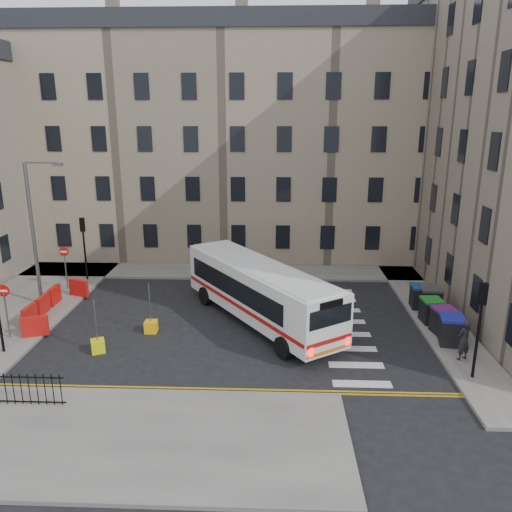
# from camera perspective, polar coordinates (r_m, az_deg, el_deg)

# --- Properties ---
(ground) EXTENTS (120.00, 120.00, 0.00)m
(ground) POSITION_cam_1_polar(r_m,az_deg,el_deg) (26.52, 1.27, -7.70)
(ground) COLOR black
(ground) RESTS_ON ground
(pavement_north) EXTENTS (36.00, 3.20, 0.15)m
(pavement_north) POSITION_cam_1_polar(r_m,az_deg,el_deg) (35.14, -8.30, -1.74)
(pavement_north) COLOR slate
(pavement_north) RESTS_ON ground
(pavement_east) EXTENTS (2.40, 26.00, 0.15)m
(pavement_east) POSITION_cam_1_polar(r_m,az_deg,el_deg) (31.40, 18.11, -4.54)
(pavement_east) COLOR slate
(pavement_east) RESTS_ON ground
(pavement_west) EXTENTS (6.00, 22.00, 0.15)m
(pavement_west) POSITION_cam_1_polar(r_m,az_deg,el_deg) (30.96, -25.72, -5.66)
(pavement_west) COLOR slate
(pavement_west) RESTS_ON ground
(pavement_sw) EXTENTS (20.00, 6.00, 0.15)m
(pavement_sw) POSITION_cam_1_polar(r_m,az_deg,el_deg) (19.24, -21.94, -18.61)
(pavement_sw) COLOR slate
(pavement_sw) RESTS_ON ground
(terrace_north) EXTENTS (38.30, 10.80, 17.20)m
(terrace_north) POSITION_cam_1_polar(r_m,az_deg,el_deg) (40.53, -8.43, 12.90)
(terrace_north) COLOR tan
(terrace_north) RESTS_ON ground
(traffic_light_east) EXTENTS (0.28, 0.22, 4.10)m
(traffic_light_east) POSITION_cam_1_polar(r_m,az_deg,el_deg) (21.93, 24.25, -6.26)
(traffic_light_east) COLOR black
(traffic_light_east) RESTS_ON pavement_east
(traffic_light_nw) EXTENTS (0.28, 0.22, 4.10)m
(traffic_light_nw) POSITION_cam_1_polar(r_m,az_deg,el_deg) (34.09, -19.10, 1.87)
(traffic_light_nw) COLOR black
(traffic_light_nw) RESTS_ON pavement_west
(streetlamp) EXTENTS (0.50, 0.22, 8.14)m
(streetlamp) POSITION_cam_1_polar(r_m,az_deg,el_deg) (30.18, -24.14, 2.48)
(streetlamp) COLOR #595B5E
(streetlamp) RESTS_ON pavement_west
(no_entry_north) EXTENTS (0.60, 0.08, 3.00)m
(no_entry_north) POSITION_cam_1_polar(r_m,az_deg,el_deg) (32.69, -21.03, -0.33)
(no_entry_north) COLOR #595B5E
(no_entry_north) RESTS_ON pavement_west
(no_entry_south) EXTENTS (0.60, 0.08, 3.00)m
(no_entry_south) POSITION_cam_1_polar(r_m,az_deg,el_deg) (26.73, -26.79, -4.51)
(no_entry_south) COLOR #595B5E
(no_entry_south) RESTS_ON pavement_west
(roadworks_barriers) EXTENTS (1.66, 6.26, 1.00)m
(roadworks_barriers) POSITION_cam_1_polar(r_m,az_deg,el_deg) (29.39, -22.56, -5.20)
(roadworks_barriers) COLOR red
(roadworks_barriers) RESTS_ON pavement_west
(bus) EXTENTS (8.55, 10.85, 3.10)m
(bus) POSITION_cam_1_polar(r_m,az_deg,el_deg) (26.05, 0.36, -3.90)
(bus) COLOR white
(bus) RESTS_ON ground
(wheelie_bin_a) EXTENTS (1.27, 1.40, 1.36)m
(wheelie_bin_a) POSITION_cam_1_polar(r_m,az_deg,el_deg) (25.44, 21.42, -7.87)
(wheelie_bin_a) COLOR black
(wheelie_bin_a) RESTS_ON pavement_east
(wheelie_bin_b) EXTENTS (1.24, 1.37, 1.32)m
(wheelie_bin_b) POSITION_cam_1_polar(r_m,az_deg,el_deg) (26.44, 20.71, -6.95)
(wheelie_bin_b) COLOR black
(wheelie_bin_b) RESTS_ON pavement_east
(wheelie_bin_c) EXTENTS (1.09, 1.23, 1.27)m
(wheelie_bin_c) POSITION_cam_1_polar(r_m,az_deg,el_deg) (27.63, 19.40, -5.88)
(wheelie_bin_c) COLOR black
(wheelie_bin_c) RESTS_ON pavement_east
(wheelie_bin_d) EXTENTS (1.19, 1.35, 1.43)m
(wheelie_bin_d) POSITION_cam_1_polar(r_m,az_deg,el_deg) (28.99, 19.23, -4.67)
(wheelie_bin_d) COLOR black
(wheelie_bin_d) RESTS_ON pavement_east
(wheelie_bin_e) EXTENTS (1.08, 1.23, 1.29)m
(wheelie_bin_e) POSITION_cam_1_polar(r_m,az_deg,el_deg) (29.47, 18.25, -4.39)
(wheelie_bin_e) COLOR black
(wheelie_bin_e) RESTS_ON pavement_east
(pedestrian) EXTENTS (0.81, 0.72, 1.86)m
(pedestrian) POSITION_cam_1_polar(r_m,az_deg,el_deg) (23.96, 22.65, -8.85)
(pedestrian) COLOR black
(pedestrian) RESTS_ON pavement_east
(bollard_yellow) EXTENTS (0.61, 0.61, 0.60)m
(bollard_yellow) POSITION_cam_1_polar(r_m,az_deg,el_deg) (25.94, -11.90, -7.90)
(bollard_yellow) COLOR yellow
(bollard_yellow) RESTS_ON ground
(bollard_chevron) EXTENTS (0.79, 0.79, 0.60)m
(bollard_chevron) POSITION_cam_1_polar(r_m,az_deg,el_deg) (24.52, -17.62, -9.78)
(bollard_chevron) COLOR #E1E60D
(bollard_chevron) RESTS_ON ground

